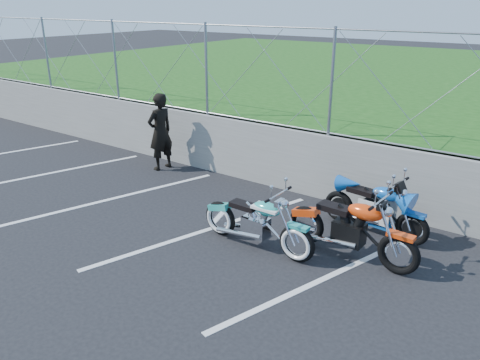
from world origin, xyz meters
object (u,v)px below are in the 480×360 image
Objects in this scene: cruiser_turquoise at (258,224)px; person_standing at (160,132)px; sportbike_blue at (376,210)px; naked_orange at (352,231)px.

cruiser_turquoise is 1.16× the size of person_standing.
sportbike_blue is at bearing 94.40° from person_standing.
cruiser_turquoise is 4.39m from person_standing.
cruiser_turquoise is 1.45m from naked_orange.
cruiser_turquoise is at bearing -123.26° from sportbike_blue.
naked_orange reaches higher than cruiser_turquoise.
person_standing is at bearing 155.60° from cruiser_turquoise.
naked_orange is 5.45m from person_standing.
naked_orange is 1.13× the size of sportbike_blue.
person_standing reaches higher than cruiser_turquoise.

